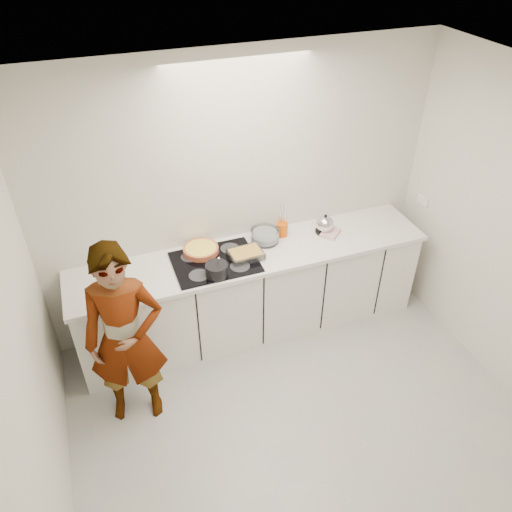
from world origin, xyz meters
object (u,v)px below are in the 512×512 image
object	(u,v)px
saucepan	(217,270)
kettle	(325,225)
hob	(215,262)
mixing_bowl	(265,236)
cook	(126,339)
tart_dish	(201,250)
utensil_crock	(282,229)
baking_dish	(246,254)

from	to	relation	value
saucepan	kettle	xyz separation A→B (m)	(1.14, 0.29, 0.02)
kettle	hob	bearing A→B (deg)	-174.66
mixing_bowl	cook	size ratio (longest dim) A/B	0.21
hob	mixing_bowl	world-z (taller)	mixing_bowl
hob	tart_dish	xyz separation A→B (m)	(-0.08, 0.17, 0.04)
tart_dish	utensil_crock	bearing A→B (deg)	1.62
kettle	utensil_crock	distance (m)	0.40
hob	saucepan	size ratio (longest dim) A/B	3.13
hob	tart_dish	distance (m)	0.19
baking_dish	utensil_crock	bearing A→B (deg)	27.36
tart_dish	hob	bearing A→B (deg)	-65.74
hob	kettle	size ratio (longest dim) A/B	3.62
tart_dish	utensil_crock	distance (m)	0.78
mixing_bowl	kettle	size ratio (longest dim) A/B	1.71
mixing_bowl	tart_dish	bearing A→B (deg)	178.84
kettle	cook	distance (m)	2.07
hob	mixing_bowl	bearing A→B (deg)	17.06
mixing_bowl	kettle	xyz separation A→B (m)	(0.58, -0.06, 0.03)
hob	utensil_crock	world-z (taller)	utensil_crock
baking_dish	mixing_bowl	world-z (taller)	mixing_bowl
cook	saucepan	bearing A→B (deg)	34.45
baking_dish	cook	xyz separation A→B (m)	(-1.13, -0.52, -0.13)
utensil_crock	tart_dish	bearing A→B (deg)	-178.38
saucepan	cook	size ratio (longest dim) A/B	0.14
kettle	utensil_crock	world-z (taller)	kettle
tart_dish	mixing_bowl	world-z (taller)	mixing_bowl
cook	baking_dish	bearing A→B (deg)	35.02
baking_dish	cook	distance (m)	1.25
saucepan	mixing_bowl	distance (m)	0.66
baking_dish	mixing_bowl	distance (m)	0.32
hob	baking_dish	bearing A→B (deg)	-6.43
baking_dish	kettle	size ratio (longest dim) A/B	1.52
cook	hob	bearing A→B (deg)	42.96
hob	utensil_crock	distance (m)	0.73
tart_dish	kettle	distance (m)	1.18
baking_dish	utensil_crock	xyz separation A→B (m)	(0.43, 0.23, 0.02)
baking_dish	mixing_bowl	size ratio (longest dim) A/B	0.89
hob	saucepan	xyz separation A→B (m)	(-0.04, -0.18, 0.06)
hob	mixing_bowl	size ratio (longest dim) A/B	2.11
hob	cook	size ratio (longest dim) A/B	0.44
tart_dish	saucepan	distance (m)	0.36
saucepan	tart_dish	bearing A→B (deg)	96.44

